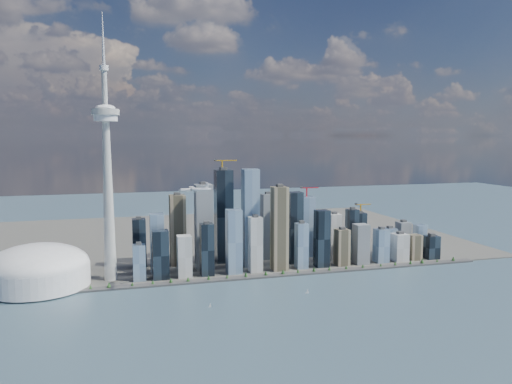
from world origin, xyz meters
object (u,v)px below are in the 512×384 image
object	(u,v)px
sailboat_east	(307,292)
sailboat_west	(210,306)
airplane	(195,189)
needle_tower	(107,170)
dome_stadium	(38,269)

from	to	relation	value
sailboat_east	sailboat_west	bearing A→B (deg)	-158.50
airplane	sailboat_east	xyz separation A→B (m)	(211.83, -40.15, -203.67)
airplane	sailboat_east	bearing A→B (deg)	-12.00
sailboat_west	sailboat_east	bearing A→B (deg)	13.55
needle_tower	airplane	distance (m)	220.60
needle_tower	sailboat_east	world-z (taller)	needle_tower
needle_tower	dome_stadium	distance (m)	241.40
dome_stadium	sailboat_west	distance (m)	377.44
needle_tower	dome_stadium	world-z (taller)	needle_tower
sailboat_west	needle_tower	bearing A→B (deg)	134.68
dome_stadium	needle_tower	bearing A→B (deg)	4.09
dome_stadium	sailboat_east	bearing A→B (deg)	-19.38
needle_tower	sailboat_west	distance (m)	362.51
sailboat_west	sailboat_east	distance (m)	199.17
airplane	sailboat_west	xyz separation A→B (m)	(14.43, -66.67, -204.35)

